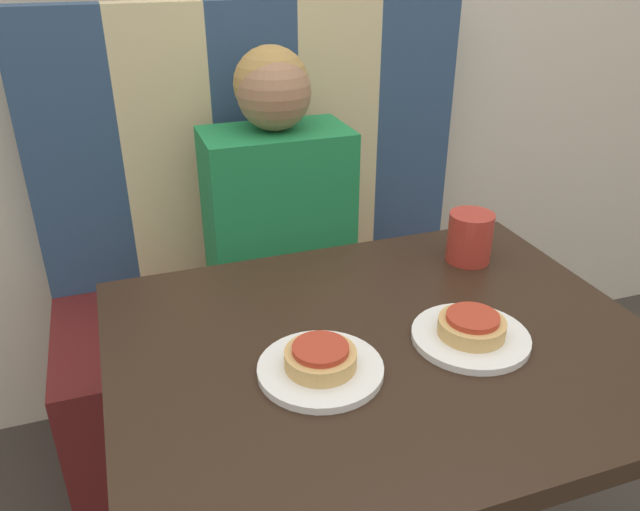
# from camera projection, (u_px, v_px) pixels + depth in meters

# --- Properties ---
(booth_seat) EXTENTS (1.16, 0.53, 0.48)m
(booth_seat) POSITION_uv_depth(u_px,v_px,m) (283.00, 367.00, 1.78)
(booth_seat) COLOR #5B1919
(booth_seat) RESTS_ON ground_plane
(booth_backrest) EXTENTS (1.16, 0.08, 0.72)m
(booth_backrest) POSITION_uv_depth(u_px,v_px,m) (254.00, 141.00, 1.69)
(booth_backrest) COLOR navy
(booth_backrest) RESTS_ON booth_seat
(dining_table) EXTENTS (0.87, 0.68, 0.75)m
(dining_table) POSITION_uv_depth(u_px,v_px,m) (382.00, 395.00, 1.05)
(dining_table) COLOR black
(dining_table) RESTS_ON ground_plane
(person) EXTENTS (0.35, 0.21, 0.64)m
(person) POSITION_uv_depth(u_px,v_px,m) (277.00, 188.00, 1.53)
(person) COLOR #1E8447
(person) RESTS_ON booth_seat
(plate_left) EXTENTS (0.19, 0.19, 0.01)m
(plate_left) POSITION_uv_depth(u_px,v_px,m) (320.00, 369.00, 0.92)
(plate_left) COLOR white
(plate_left) RESTS_ON dining_table
(plate_right) EXTENTS (0.19, 0.19, 0.01)m
(plate_right) POSITION_uv_depth(u_px,v_px,m) (470.00, 337.00, 1.00)
(plate_right) COLOR white
(plate_right) RESTS_ON dining_table
(pizza_left) EXTENTS (0.11, 0.11, 0.03)m
(pizza_left) POSITION_uv_depth(u_px,v_px,m) (320.00, 357.00, 0.91)
(pizza_left) COLOR tan
(pizza_left) RESTS_ON plate_left
(pizza_right) EXTENTS (0.11, 0.11, 0.03)m
(pizza_right) POSITION_uv_depth(u_px,v_px,m) (472.00, 325.00, 0.99)
(pizza_right) COLOR tan
(pizza_right) RESTS_ON plate_right
(drinking_cup) EXTENTS (0.09, 0.09, 0.10)m
(drinking_cup) POSITION_uv_depth(u_px,v_px,m) (470.00, 237.00, 1.23)
(drinking_cup) COLOR #B23328
(drinking_cup) RESTS_ON dining_table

